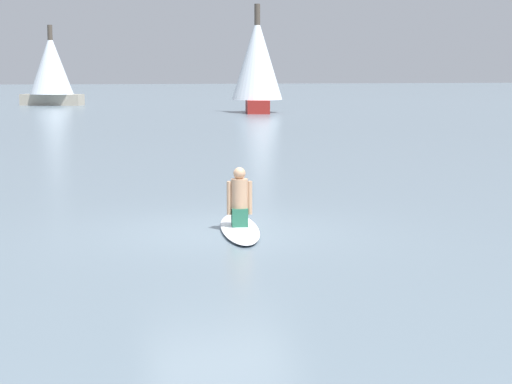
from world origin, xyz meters
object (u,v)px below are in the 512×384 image
Objects in this scene: surfboard at (240,228)px; sailboat_far_right at (51,67)px; person_paddler at (239,199)px; sailboat_center_horizon at (257,62)px.

sailboat_far_right reaches higher than surfboard.
sailboat_far_right is (-0.02, -59.70, 2.61)m from person_paddler.
surfboard is 59.78m from sailboat_far_right.
person_paddler is at bearing -65.18° from sailboat_far_right.
sailboat_far_right reaches higher than person_paddler.
sailboat_far_right is 0.91× the size of sailboat_center_horizon.
person_paddler is at bearing 177.16° from sailboat_center_horizon.
sailboat_center_horizon is at bearing -5.78° from surfboard.
surfboard is at bearing 11.11° from person_paddler.
person_paddler is at bearing -168.89° from surfboard.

